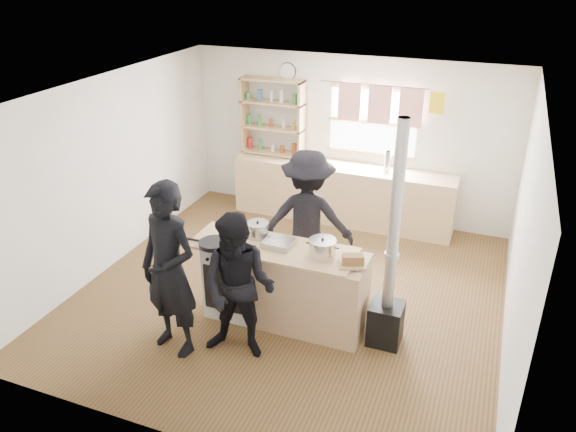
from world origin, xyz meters
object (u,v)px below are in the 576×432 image
at_px(flue_heater, 388,290).
at_px(person_near_right, 239,288).
at_px(bread_board, 353,261).
at_px(cooking_island, 285,285).
at_px(stockpot_stove, 258,230).
at_px(thermos, 387,162).
at_px(person_far, 308,219).
at_px(stockpot_counter, 322,248).
at_px(skillet_greens, 214,243).
at_px(roast_tray, 279,243).
at_px(person_near_left, 169,271).

relative_size(flue_heater, person_near_right, 1.56).
xyz_separation_m(bread_board, person_near_right, (-1.00, -0.63, -0.18)).
distance_m(cooking_island, bread_board, 0.93).
height_order(stockpot_stove, bread_board, stockpot_stove).
bearing_deg(stockpot_stove, cooking_island, -21.10).
distance_m(thermos, person_near_right, 3.57).
bearing_deg(person_far, stockpot_counter, 106.54).
bearing_deg(skillet_greens, flue_heater, 7.10).
distance_m(roast_tray, stockpot_counter, 0.52).
bearing_deg(thermos, flue_heater, -77.06).
bearing_deg(person_far, flue_heater, 132.79).
bearing_deg(roast_tray, person_far, 87.20).
bearing_deg(cooking_island, skillet_greens, -164.22).
xyz_separation_m(bread_board, flue_heater, (0.37, 0.10, -0.33)).
bearing_deg(skillet_greens, bread_board, 5.18).
bearing_deg(stockpot_counter, cooking_island, 178.87).
bearing_deg(person_near_left, person_far, 77.30).
bearing_deg(person_far, person_near_right, 72.40).
distance_m(stockpot_stove, bread_board, 1.19).
distance_m(stockpot_stove, stockpot_counter, 0.83).
height_order(stockpot_counter, bread_board, stockpot_counter).
bearing_deg(cooking_island, stockpot_stove, 158.90).
distance_m(thermos, stockpot_stove, 2.77).
relative_size(cooking_island, person_near_right, 1.23).
bearing_deg(stockpot_counter, person_far, 118.00).
relative_size(stockpot_stove, bread_board, 0.75).
distance_m(cooking_island, person_near_left, 1.35).
height_order(stockpot_counter, person_near_left, person_near_left).
bearing_deg(flue_heater, roast_tray, 179.21).
relative_size(thermos, roast_tray, 0.97).
bearing_deg(flue_heater, person_near_left, -156.58).
bearing_deg(skillet_greens, person_near_left, -103.40).
bearing_deg(roast_tray, bread_board, -7.57).
height_order(skillet_greens, person_near_right, person_near_right).
bearing_deg(skillet_greens, thermos, 66.88).
relative_size(flue_heater, person_far, 1.42).
distance_m(roast_tray, person_near_right, 0.78).
bearing_deg(stockpot_stove, thermos, 70.92).
height_order(bread_board, person_near_right, person_near_right).
bearing_deg(person_near_left, skillet_greens, 89.99).
bearing_deg(thermos, bread_board, -84.82).
distance_m(person_near_left, person_near_right, 0.72).
distance_m(bread_board, person_near_left, 1.87).
distance_m(skillet_greens, stockpot_stove, 0.52).
xyz_separation_m(cooking_island, stockpot_counter, (0.42, -0.01, 0.56)).
bearing_deg(flue_heater, thermos, 102.94).
distance_m(flue_heater, person_far, 1.50).
bearing_deg(person_near_right, stockpot_stove, 94.86).
distance_m(skillet_greens, bread_board, 1.54).
distance_m(cooking_island, person_far, 0.98).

